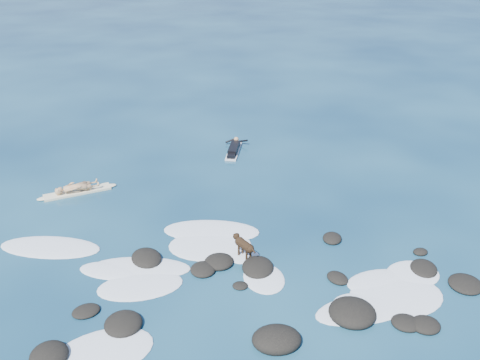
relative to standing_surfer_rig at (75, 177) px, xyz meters
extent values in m
plane|color=#0A2642|center=(5.55, -6.09, -0.76)|extent=(160.00, 160.00, 0.00)
ellipsoid|color=black|center=(11.62, -8.39, -0.69)|extent=(1.28, 1.38, 0.28)
ellipsoid|color=black|center=(5.41, -7.92, -0.72)|extent=(0.58, 0.54, 0.16)
ellipsoid|color=black|center=(6.19, -7.14, -0.66)|extent=(1.38, 1.52, 0.38)
ellipsoid|color=black|center=(9.32, -5.94, -0.69)|extent=(1.00, 1.06, 0.28)
ellipsoid|color=black|center=(8.34, -10.03, -0.62)|extent=(1.91, 1.90, 0.54)
ellipsoid|color=black|center=(4.37, -6.82, -0.69)|extent=(0.99, 1.05, 0.28)
ellipsoid|color=black|center=(10.21, -10.94, -0.68)|extent=(0.94, 0.89, 0.30)
ellipsoid|color=black|center=(8.59, -8.25, -0.69)|extent=(0.85, 0.95, 0.25)
ellipsoid|color=black|center=(9.74, -10.82, -0.71)|extent=(0.62, 0.65, 0.20)
ellipsoid|color=black|center=(12.04, -7.45, -0.70)|extent=(0.59, 0.51, 0.22)
ellipsoid|color=black|center=(5.83, -10.63, -0.61)|extent=(1.53, 1.29, 0.57)
ellipsoid|color=black|center=(1.70, -8.99, -0.66)|extent=(1.25, 1.29, 0.39)
ellipsoid|color=black|center=(9.71, -10.73, -0.69)|extent=(1.13, 1.10, 0.27)
ellipsoid|color=black|center=(0.62, -8.13, -0.70)|extent=(1.01, 0.90, 0.21)
ellipsoid|color=black|center=(-0.28, -9.85, -0.65)|extent=(1.15, 1.20, 0.45)
ellipsoid|color=black|center=(12.48, -9.47, -0.68)|extent=(1.45, 1.48, 0.29)
ellipsoid|color=black|center=(4.98, -6.52, -0.67)|extent=(1.34, 1.32, 0.34)
ellipsoid|color=black|center=(2.57, -5.78, -0.65)|extent=(1.35, 1.50, 0.41)
ellipsoid|color=black|center=(2.42, -5.81, -0.70)|extent=(0.83, 0.81, 0.24)
ellipsoid|color=white|center=(5.09, -4.36, -0.75)|extent=(3.97, 2.62, 0.12)
ellipsoid|color=white|center=(4.98, -4.29, -0.75)|extent=(2.99, 1.29, 0.12)
ellipsoid|color=white|center=(2.28, -7.19, -0.75)|extent=(2.75, 1.55, 0.12)
ellipsoid|color=white|center=(1.10, -9.94, -0.75)|extent=(3.14, 2.35, 0.12)
ellipsoid|color=white|center=(8.68, -9.59, -0.75)|extent=(1.65, 1.39, 0.12)
ellipsoid|color=white|center=(1.44, -6.16, -0.75)|extent=(2.58, 1.85, 0.12)
ellipsoid|color=white|center=(-0.76, -4.20, -0.75)|extent=(3.98, 2.61, 0.12)
ellipsoid|color=white|center=(6.26, -7.66, -0.75)|extent=(1.36, 1.79, 0.12)
ellipsoid|color=white|center=(10.06, -9.47, -0.75)|extent=(3.03, 2.17, 0.12)
ellipsoid|color=white|center=(4.88, -5.34, -0.75)|extent=(3.36, 2.63, 0.12)
ellipsoid|color=white|center=(2.36, -6.17, -0.75)|extent=(3.62, 2.15, 0.12)
ellipsoid|color=white|center=(9.86, -8.64, -0.75)|extent=(2.31, 1.41, 0.12)
ellipsoid|color=white|center=(11.16, -8.53, -0.75)|extent=(2.00, 1.74, 0.12)
ellipsoid|color=white|center=(9.03, -9.78, -0.75)|extent=(3.70, 1.72, 0.12)
ellipsoid|color=white|center=(5.90, -6.30, -0.75)|extent=(1.10, 0.90, 0.12)
cube|color=beige|center=(0.00, 0.00, -0.71)|extent=(2.86, 1.18, 0.09)
ellipsoid|color=beige|center=(1.37, 0.31, -0.71)|extent=(0.62, 0.44, 0.10)
ellipsoid|color=beige|center=(-1.37, -0.31, -0.71)|extent=(0.62, 0.44, 0.10)
imported|color=tan|center=(0.00, 0.00, 0.25)|extent=(0.57, 0.74, 1.82)
cube|color=silver|center=(7.53, 2.95, -0.70)|extent=(1.36, 2.46, 0.09)
ellipsoid|color=silver|center=(7.95, 4.09, -0.70)|extent=(0.46, 0.60, 0.09)
cube|color=black|center=(7.53, 2.95, -0.54)|extent=(0.93, 1.54, 0.24)
sphere|color=tan|center=(7.83, 3.76, -0.41)|extent=(0.32, 0.32, 0.25)
cylinder|color=black|center=(7.60, 4.02, -0.55)|extent=(0.61, 0.13, 0.27)
cylinder|color=black|center=(8.17, 3.80, -0.55)|extent=(0.51, 0.49, 0.27)
cube|color=black|center=(7.24, 2.18, -0.58)|extent=(0.56, 0.70, 0.15)
cylinder|color=black|center=(5.90, -6.40, -0.21)|extent=(0.55, 0.72, 0.31)
sphere|color=black|center=(5.78, -6.13, -0.21)|extent=(0.43, 0.43, 0.33)
sphere|color=black|center=(6.02, -6.67, -0.21)|extent=(0.39, 0.39, 0.30)
sphere|color=black|center=(5.71, -5.96, -0.09)|extent=(0.31, 0.31, 0.24)
cone|color=black|center=(5.65, -5.83, -0.11)|extent=(0.17, 0.18, 0.12)
cone|color=black|center=(5.66, -6.00, 0.00)|extent=(0.13, 0.12, 0.11)
cone|color=black|center=(5.77, -5.95, 0.00)|extent=(0.13, 0.12, 0.11)
cylinder|color=black|center=(5.74, -6.23, -0.54)|extent=(0.10, 0.10, 0.43)
cylinder|color=black|center=(5.89, -6.16, -0.54)|extent=(0.10, 0.10, 0.43)
cylinder|color=black|center=(5.92, -6.64, -0.54)|extent=(0.10, 0.10, 0.43)
cylinder|color=black|center=(6.07, -6.57, -0.54)|extent=(0.10, 0.10, 0.43)
cylinder|color=black|center=(6.08, -6.80, -0.15)|extent=(0.18, 0.30, 0.18)
camera|label=1|loc=(2.34, -21.48, 9.84)|focal=40.00mm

